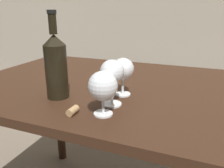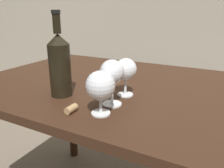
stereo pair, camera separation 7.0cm
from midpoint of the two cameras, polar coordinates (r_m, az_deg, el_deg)
The scene contains 6 objects.
dining_table at distance 0.92m, azimuth 13.31°, elevation -6.54°, with size 1.55×0.83×0.76m.
wine_glass_port at distance 0.63m, azimuth 0.16°, elevation -0.76°, with size 0.09×0.09×0.13m.
wine_glass_merlot at distance 0.69m, azimuth 2.91°, elevation 2.70°, with size 0.08×0.08×0.15m.
wine_glass_chardonnay at distance 0.78m, azimuth 6.09°, elevation 3.50°, with size 0.08×0.08×0.14m.
wine_bottle at distance 0.78m, azimuth -10.79°, elevation 5.05°, with size 0.08×0.08×0.29m.
cork at distance 0.67m, azimuth -7.49°, elevation -6.41°, with size 0.02×0.02×0.04m, color tan.
Camera 2 is at (0.22, -0.80, 1.06)m, focal length 35.72 mm.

